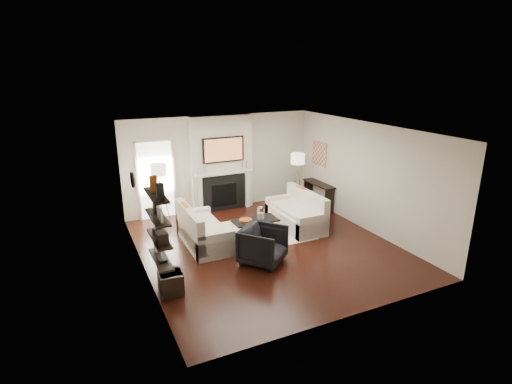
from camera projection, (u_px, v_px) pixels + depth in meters
name	position (u px, v px, depth m)	size (l,w,h in m)	color
room_envelope	(268.00, 191.00, 8.80)	(6.00, 6.00, 6.00)	black
chimney_breast	(222.00, 164.00, 11.28)	(1.80, 0.25, 2.70)	silver
fireplace_surround	(224.00, 193.00, 11.42)	(1.30, 0.02, 1.04)	black
firebox	(224.00, 195.00, 11.43)	(0.75, 0.02, 0.65)	black
mantel_pilaster_l	(200.00, 195.00, 11.09)	(0.12, 0.08, 1.10)	white
mantel_pilaster_r	(247.00, 189.00, 11.67)	(0.12, 0.08, 1.10)	white
mantel_shelf	(224.00, 173.00, 11.19)	(1.70, 0.18, 0.07)	white
tv_body	(223.00, 150.00, 11.02)	(1.20, 0.06, 0.70)	black
tv_screen	(224.00, 150.00, 10.99)	(1.10, 0.01, 0.62)	#BF723F
candlestick_l_tall	(205.00, 168.00, 10.92)	(0.04, 0.04, 0.30)	silver
candlestick_l_short	(201.00, 170.00, 10.88)	(0.04, 0.04, 0.24)	silver
candlestick_r_tall	(242.00, 165.00, 11.37)	(0.04, 0.04, 0.30)	silver
candlestick_r_short	(246.00, 165.00, 11.43)	(0.04, 0.04, 0.24)	silver
hallway_panel	(156.00, 180.00, 10.71)	(0.90, 0.02, 2.10)	white
door_trim_l	(138.00, 183.00, 10.50)	(0.06, 0.06, 2.16)	white
door_trim_r	(174.00, 179.00, 10.89)	(0.06, 0.06, 2.16)	white
door_trim_top	(153.00, 141.00, 10.37)	(1.02, 0.06, 0.06)	white
rug	(253.00, 233.00, 9.94)	(2.60, 2.00, 0.01)	#F2E3C6
loveseat_left_base	(204.00, 236.00, 9.27)	(0.85, 1.80, 0.42)	beige
loveseat_left_back	(189.00, 226.00, 9.04)	(0.18, 1.80, 0.80)	beige
loveseat_left_arm_n	(216.00, 246.00, 8.55)	(0.85, 0.18, 0.60)	beige
loveseat_left_arm_s	(194.00, 221.00, 9.94)	(0.85, 0.18, 0.60)	beige
loveseat_left_cushion	(206.00, 225.00, 9.21)	(0.63, 1.44, 0.10)	beige
pillow_left_orange	(185.00, 213.00, 9.24)	(0.10, 0.42, 0.42)	#AE4B15
pillow_left_charcoal	(193.00, 222.00, 8.72)	(0.10, 0.40, 0.40)	black
loveseat_right_base	(295.00, 219.00, 10.30)	(0.85, 1.80, 0.42)	beige
loveseat_right_back	(307.00, 206.00, 10.34)	(0.18, 1.80, 0.80)	beige
loveseat_right_arm_n	(313.00, 227.00, 9.58)	(0.85, 0.18, 0.60)	beige
loveseat_right_arm_s	(280.00, 206.00, 10.97)	(0.85, 0.18, 0.60)	beige
loveseat_right_cushion	(294.00, 210.00, 10.20)	(0.63, 1.44, 0.10)	beige
pillow_right_orange	(301.00, 195.00, 10.54)	(0.10, 0.42, 0.42)	#AE4B15
pillow_right_charcoal	(313.00, 202.00, 10.03)	(0.10, 0.40, 0.40)	black
coffee_table	(255.00, 220.00, 9.69)	(1.10, 0.55, 0.04)	black
coffee_leg_nw	(240.00, 235.00, 9.36)	(0.02, 0.02, 0.38)	silver
coffee_leg_ne	(277.00, 228.00, 9.77)	(0.02, 0.02, 0.38)	silver
coffee_leg_sw	(233.00, 229.00, 9.74)	(0.02, 0.02, 0.38)	silver
coffee_leg_se	(269.00, 222.00, 10.15)	(0.02, 0.02, 0.38)	silver
hurricane_glass	(261.00, 213.00, 9.70)	(0.18, 0.18, 0.31)	white
hurricane_candle	(261.00, 216.00, 9.72)	(0.11, 0.11, 0.17)	white
copper_bowl	(246.00, 220.00, 9.57)	(0.31, 0.31, 0.05)	#BE641F
armchair	(263.00, 244.00, 8.34)	(0.84, 0.79, 0.87)	black
lamp_left_post	(161.00, 201.00, 10.47)	(0.02, 0.02, 1.20)	silver
lamp_left_shade	(158.00, 170.00, 10.21)	(0.40, 0.40, 0.30)	white
lamp_left_leg_a	(165.00, 200.00, 10.51)	(0.02, 0.02, 1.25)	silver
lamp_left_leg_b	(158.00, 200.00, 10.53)	(0.02, 0.02, 1.25)	silver
lamp_left_leg_c	(159.00, 202.00, 10.36)	(0.02, 0.02, 1.25)	silver
lamp_right_post	(297.00, 187.00, 11.70)	(0.02, 0.02, 1.20)	silver
lamp_right_shade	(298.00, 159.00, 11.45)	(0.40, 0.40, 0.30)	white
lamp_right_leg_a	(300.00, 186.00, 11.75)	(0.02, 0.02, 1.25)	silver
lamp_right_leg_b	(294.00, 186.00, 11.76)	(0.02, 0.02, 1.25)	silver
lamp_right_leg_c	(297.00, 188.00, 11.60)	(0.02, 0.02, 1.25)	silver
console_top	(319.00, 184.00, 11.56)	(0.35, 1.20, 0.04)	black
console_leg_n	(329.00, 201.00, 11.20)	(0.30, 0.04, 0.71)	black
console_leg_s	(308.00, 191.00, 12.15)	(0.30, 0.04, 0.71)	black
wall_art	(319.00, 154.00, 11.63)	(0.03, 0.70, 0.70)	tan
shelf_bottom	(161.00, 259.00, 7.07)	(0.25, 1.00, 0.04)	black
shelf_lower	(159.00, 239.00, 6.95)	(0.25, 1.00, 0.04)	black
shelf_upper	(158.00, 217.00, 6.83)	(0.25, 1.00, 0.04)	black
shelf_top	(156.00, 195.00, 6.71)	(0.25, 1.00, 0.04)	black
decor_magfile_a	(160.00, 192.00, 6.35)	(0.12, 0.10, 0.28)	black
decor_magfile_b	(154.00, 184.00, 6.78)	(0.12, 0.10, 0.28)	#AE4B15
decor_frame_a	(160.00, 214.00, 6.60)	(0.04, 0.30, 0.22)	white
decor_frame_b	(155.00, 208.00, 6.96)	(0.04, 0.22, 0.18)	black
decor_wine_rack	(162.00, 238.00, 6.70)	(0.18, 0.25, 0.20)	black
decor_box_small	(157.00, 231.00, 7.06)	(0.15, 0.12, 0.12)	black
decor_books	(162.00, 260.00, 6.96)	(0.14, 0.20, 0.05)	black
decor_box_tall	(157.00, 247.00, 7.30)	(0.10, 0.10, 0.18)	white
clock_rim	(132.00, 180.00, 8.36)	(0.34, 0.34, 0.04)	black
clock_face	(134.00, 180.00, 8.37)	(0.29, 0.29, 0.01)	white
ottoman_near	(171.00, 282.00, 7.31)	(0.40, 0.40, 0.40)	black
ottoman_far	(171.00, 283.00, 7.26)	(0.40, 0.40, 0.40)	black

